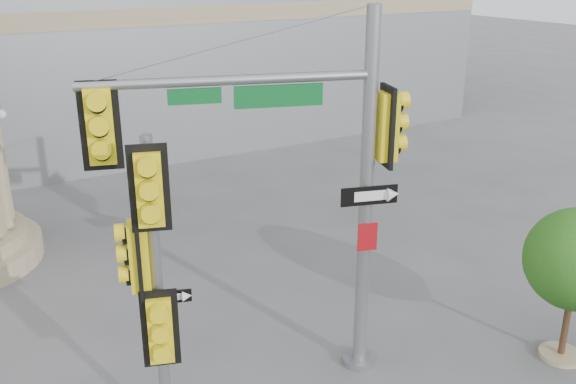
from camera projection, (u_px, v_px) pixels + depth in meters
ground at (369, 383)px, 11.29m from camera, size 120.00×120.00×0.00m
main_signal_pole at (300, 163)px, 10.25m from camera, size 4.81×1.88×6.40m
secondary_signal_pole at (152, 275)px, 9.01m from camera, size 0.84×0.78×4.86m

